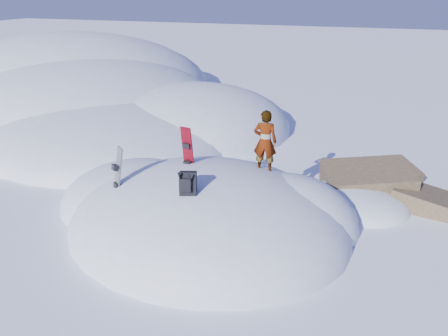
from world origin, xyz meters
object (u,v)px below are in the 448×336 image
(snowboard_red, at_px, (188,156))
(snowboard_dark, at_px, (117,178))
(person, at_px, (265,142))
(backpack, at_px, (188,183))

(snowboard_red, bearing_deg, snowboard_dark, -124.41)
(snowboard_dark, xyz_separation_m, person, (3.10, 1.83, 0.67))
(snowboard_dark, distance_m, person, 3.66)
(backpack, bearing_deg, snowboard_red, 95.35)
(backpack, distance_m, person, 2.43)
(snowboard_red, height_order, snowboard_dark, snowboard_red)
(snowboard_dark, height_order, backpack, snowboard_dark)
(snowboard_dark, bearing_deg, backpack, 30.17)
(snowboard_red, bearing_deg, person, 30.49)
(snowboard_dark, bearing_deg, person, 68.64)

